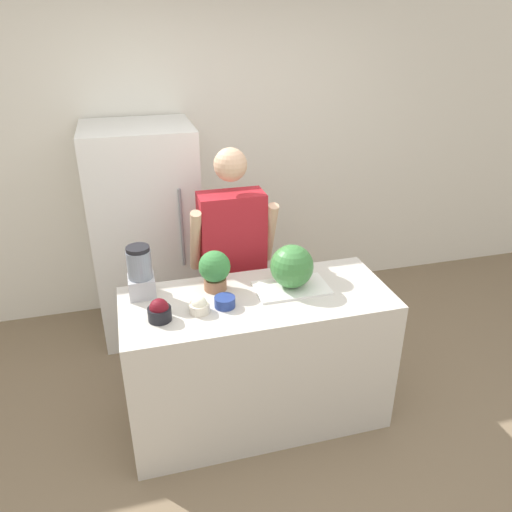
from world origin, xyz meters
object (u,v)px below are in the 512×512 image
object	(u,v)px
person	(233,264)
potted_plant	(215,269)
bowl_small_blue	(225,302)
bowl_cherries	(159,311)
watermelon	(292,266)
refrigerator	(147,233)
blender	(140,273)
bowl_cream	(199,306)

from	to	relation	value
person	potted_plant	xyz separation A→B (m)	(-0.20, -0.41, 0.19)
bowl_small_blue	potted_plant	size ratio (longest dim) A/B	0.48
bowl_cherries	potted_plant	world-z (taller)	potted_plant
person	watermelon	world-z (taller)	person
watermelon	bowl_small_blue	size ratio (longest dim) A/B	2.19
refrigerator	bowl_cherries	size ratio (longest dim) A/B	13.13
refrigerator	potted_plant	size ratio (longest dim) A/B	6.80
bowl_small_blue	blender	bearing A→B (deg)	150.53
refrigerator	bowl_small_blue	world-z (taller)	refrigerator
person	bowl_cream	xyz separation A→B (m)	(-0.33, -0.64, 0.10)
person	watermelon	bearing A→B (deg)	-64.55
bowl_cherries	blender	distance (m)	0.31
person	bowl_cherries	distance (m)	0.87
bowl_cherries	refrigerator	bearing A→B (deg)	89.25
bowl_small_blue	blender	distance (m)	0.52
refrigerator	blender	xyz separation A→B (m)	(-0.09, -1.06, 0.21)
refrigerator	bowl_small_blue	bearing A→B (deg)	-75.19
person	potted_plant	world-z (taller)	person
person	potted_plant	bearing A→B (deg)	-115.75
bowl_cream	potted_plant	size ratio (longest dim) A/B	0.46
blender	bowl_cream	bearing A→B (deg)	-42.85
watermelon	bowl_cream	bearing A→B (deg)	-167.34
refrigerator	watermelon	world-z (taller)	refrigerator
bowl_cream	bowl_small_blue	world-z (taller)	bowl_cream
bowl_cherries	bowl_small_blue	distance (m)	0.37
bowl_cherries	bowl_small_blue	world-z (taller)	bowl_cherries
potted_plant	refrigerator	bearing A→B (deg)	106.80
watermelon	bowl_cream	world-z (taller)	watermelon
person	blender	bearing A→B (deg)	-149.06
blender	potted_plant	bearing A→B (deg)	-5.25
bowl_small_blue	bowl_cream	bearing A→B (deg)	-171.43
potted_plant	watermelon	bearing A→B (deg)	-12.84
refrigerator	bowl_cream	distance (m)	1.35
bowl_cream	blender	distance (m)	0.41
bowl_cherries	bowl_small_blue	size ratio (longest dim) A/B	1.08
bowl_cream	refrigerator	bearing A→B (deg)	98.51
refrigerator	watermelon	size ratio (longest dim) A/B	6.47
bowl_cream	potted_plant	world-z (taller)	potted_plant
bowl_cherries	blender	world-z (taller)	blender
watermelon	potted_plant	xyz separation A→B (m)	(-0.44, 0.10, -0.01)
refrigerator	bowl_cream	bearing A→B (deg)	-81.49
person	blender	size ratio (longest dim) A/B	5.24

